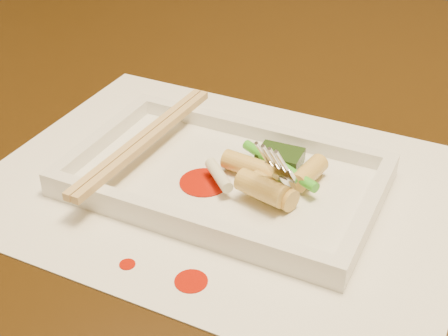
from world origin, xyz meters
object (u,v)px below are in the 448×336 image
at_px(fork, 316,109).
at_px(chopstick_a, 141,138).
at_px(table, 210,184).
at_px(plate_base, 224,182).
at_px(placemat, 224,186).

bearing_deg(fork, chopstick_a, -173.25).
height_order(table, chopstick_a, chopstick_a).
relative_size(plate_base, chopstick_a, 1.30).
xyz_separation_m(plate_base, fork, (0.07, 0.02, 0.08)).
bearing_deg(placemat, chopstick_a, 180.00).
distance_m(placemat, plate_base, 0.00).
distance_m(plate_base, fork, 0.11).
xyz_separation_m(chopstick_a, fork, (0.15, 0.02, 0.06)).
height_order(table, plate_base, plate_base).
relative_size(table, fork, 10.00).
height_order(plate_base, fork, fork).
bearing_deg(table, placemat, -57.73).
bearing_deg(plate_base, placemat, -90.00).
relative_size(table, chopstick_a, 7.00).
bearing_deg(chopstick_a, placemat, -0.00).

